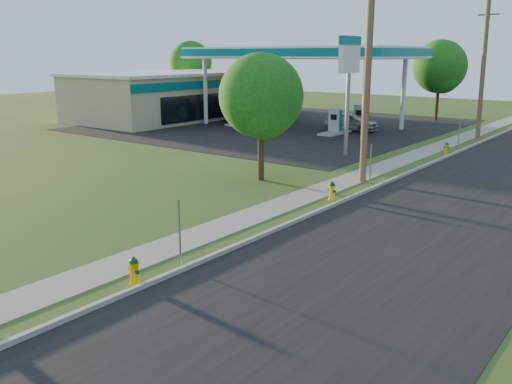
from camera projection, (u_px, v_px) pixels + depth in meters
ground_plane at (39, 321)px, 12.20m from camera, size 140.00×140.00×0.00m
road at (406, 243)px, 17.20m from camera, size 8.00×120.00×0.02m
curb at (301, 219)px, 19.55m from camera, size 0.15×120.00×0.15m
sidewalk at (262, 212)px, 20.61m from camera, size 1.50×120.00×0.03m
forecourt at (280, 125)px, 46.21m from camera, size 26.00×28.00×0.02m
utility_pole_mid at (368, 75)px, 24.37m from camera, size 1.40×0.32×9.80m
utility_pole_far at (483, 69)px, 38.20m from camera, size 1.40×0.32×9.50m
sign_post_near at (179, 234)px, 15.03m from camera, size 0.05×0.04×2.00m
sign_post_mid at (370, 166)px, 24.07m from camera, size 0.05×0.04×2.00m
sign_post_far at (459, 135)px, 33.42m from camera, size 0.05×0.04×2.00m
gas_canopy at (301, 54)px, 43.58m from camera, size 18.18×9.18×6.40m
fuel_pump_nw at (242, 116)px, 45.99m from camera, size 1.20×3.20×1.90m
fuel_pump_ne at (335, 125)px, 40.65m from camera, size 1.20×3.20×1.90m
fuel_pump_sw at (270, 112)px, 49.05m from camera, size 1.20×3.20×1.90m
fuel_pump_se at (360, 120)px, 43.72m from camera, size 1.20×3.20×1.90m
convenience_store at (187, 94)px, 52.21m from camera, size 10.40×22.40×4.25m
price_pylon at (349, 62)px, 30.78m from camera, size 0.34×2.04×6.85m
tree_verge at (262, 99)px, 24.88m from camera, size 3.93×3.93×5.95m
tree_lot at (441, 69)px, 48.14m from camera, size 4.71×4.71×7.14m
tree_back at (191, 64)px, 62.55m from camera, size 4.86×4.86×7.36m
hydrant_near at (134, 271)px, 14.07m from camera, size 0.40×0.36×0.77m
hydrant_mid at (332, 191)px, 22.26m from camera, size 0.41×0.37×0.80m
hydrant_far at (446, 148)px, 32.82m from camera, size 0.36×0.32×0.69m
car_red at (259, 113)px, 47.50m from camera, size 6.16×3.20×1.66m
car_silver at (351, 122)px, 42.32m from camera, size 4.28×1.95×1.42m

